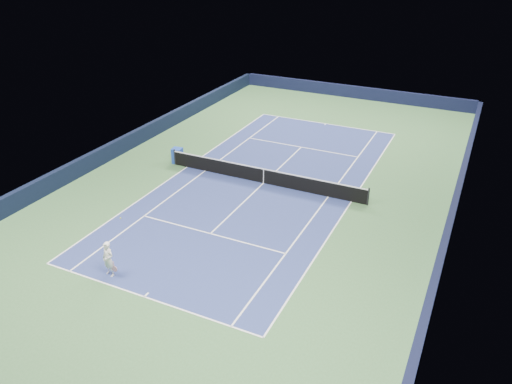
% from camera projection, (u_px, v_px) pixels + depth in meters
% --- Properties ---
extents(ground, '(40.00, 40.00, 0.00)m').
position_uv_depth(ground, '(264.00, 183.00, 30.33)').
color(ground, '#355D33').
rests_on(ground, ground).
extents(wall_far, '(22.00, 0.35, 1.10)m').
position_uv_depth(wall_far, '(354.00, 92.00, 45.96)').
color(wall_far, black).
rests_on(wall_far, ground).
extents(wall_right, '(0.35, 40.00, 1.10)m').
position_uv_depth(wall_right, '(452.00, 214.00, 25.93)').
color(wall_right, black).
rests_on(wall_right, ground).
extents(wall_left, '(0.35, 40.00, 1.10)m').
position_uv_depth(wall_left, '(121.00, 146.00, 34.23)').
color(wall_left, black).
rests_on(wall_left, ground).
extents(court_surface, '(10.97, 23.77, 0.01)m').
position_uv_depth(court_surface, '(264.00, 183.00, 30.33)').
color(court_surface, navy).
rests_on(court_surface, ground).
extents(baseline_far, '(10.97, 0.08, 0.00)m').
position_uv_depth(baseline_far, '(326.00, 124.00, 39.85)').
color(baseline_far, white).
rests_on(baseline_far, ground).
extents(baseline_near, '(10.97, 0.08, 0.00)m').
position_uv_depth(baseline_near, '(144.00, 297.00, 20.81)').
color(baseline_near, white).
rests_on(baseline_near, ground).
extents(sideline_doubles_right, '(0.08, 23.77, 0.00)m').
position_uv_depth(sideline_doubles_right, '(351.00, 202.00, 28.22)').
color(sideline_doubles_right, white).
rests_on(sideline_doubles_right, ground).
extents(sideline_doubles_left, '(0.08, 23.77, 0.00)m').
position_uv_depth(sideline_doubles_left, '(187.00, 167.00, 32.43)').
color(sideline_doubles_left, white).
rests_on(sideline_doubles_left, ground).
extents(sideline_singles_right, '(0.08, 23.77, 0.00)m').
position_uv_depth(sideline_singles_right, '(328.00, 197.00, 28.75)').
color(sideline_singles_right, white).
rests_on(sideline_singles_right, ground).
extents(sideline_singles_left, '(0.08, 23.77, 0.00)m').
position_uv_depth(sideline_singles_left, '(205.00, 171.00, 31.91)').
color(sideline_singles_left, white).
rests_on(sideline_singles_left, ground).
extents(service_line_far, '(8.23, 0.08, 0.00)m').
position_uv_depth(service_line_far, '(301.00, 147.00, 35.45)').
color(service_line_far, white).
rests_on(service_line_far, ground).
extents(service_line_near, '(8.23, 0.08, 0.00)m').
position_uv_depth(service_line_near, '(211.00, 234.00, 25.20)').
color(service_line_near, white).
rests_on(service_line_near, ground).
extents(center_service_line, '(0.08, 12.80, 0.00)m').
position_uv_depth(center_service_line, '(264.00, 183.00, 30.33)').
color(center_service_line, white).
rests_on(center_service_line, ground).
extents(center_mark_far, '(0.08, 0.30, 0.00)m').
position_uv_depth(center_mark_far, '(325.00, 124.00, 39.73)').
color(center_mark_far, white).
rests_on(center_mark_far, ground).
extents(center_mark_near, '(0.08, 0.30, 0.00)m').
position_uv_depth(center_mark_near, '(146.00, 295.00, 20.93)').
color(center_mark_near, white).
rests_on(center_mark_near, ground).
extents(tennis_net, '(12.90, 0.10, 1.07)m').
position_uv_depth(tennis_net, '(264.00, 176.00, 30.10)').
color(tennis_net, black).
rests_on(tennis_net, ground).
extents(sponsor_cube, '(0.71, 0.66, 1.03)m').
position_uv_depth(sponsor_cube, '(177.00, 156.00, 32.80)').
color(sponsor_cube, '#1C3FA9').
rests_on(sponsor_cube, ground).
extents(tennis_player, '(0.80, 1.28, 2.44)m').
position_uv_depth(tennis_player, '(108.00, 259.00, 21.78)').
color(tennis_player, white).
rests_on(tennis_player, ground).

